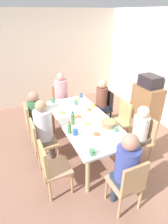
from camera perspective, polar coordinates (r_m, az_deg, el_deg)
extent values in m
plane|color=#906553|center=(3.90, 0.00, -11.54)|extent=(6.26, 6.26, 0.00)
cube|color=beige|center=(5.65, -11.80, 15.59)|extent=(0.12, 4.64, 2.60)
cube|color=white|center=(3.48, 0.00, -2.46)|extent=(2.05, 0.93, 0.04)
cylinder|color=tan|center=(4.32, -9.56, -1.91)|extent=(0.07, 0.07, 0.70)
cylinder|color=tan|center=(2.94, 1.16, -18.83)|extent=(0.07, 0.07, 0.70)
cylinder|color=tan|center=(4.53, -0.71, 0.01)|extent=(0.07, 0.07, 0.70)
cylinder|color=tan|center=(3.23, 13.24, -14.39)|extent=(0.07, 0.07, 0.70)
cube|color=tan|center=(3.45, -11.77, -9.12)|extent=(0.40, 0.40, 0.04)
cylinder|color=tan|center=(3.70, -14.67, -10.98)|extent=(0.04, 0.04, 0.43)
cylinder|color=tan|center=(3.44, -13.49, -14.33)|extent=(0.04, 0.04, 0.43)
cylinder|color=tan|center=(3.74, -9.53, -9.79)|extent=(0.04, 0.04, 0.43)
cylinder|color=tan|center=(3.49, -7.93, -12.99)|extent=(0.04, 0.04, 0.43)
cube|color=tan|center=(3.29, -15.21, -6.56)|extent=(0.38, 0.04, 0.45)
cylinder|color=#4F543A|center=(3.66, -10.21, -10.73)|extent=(0.09, 0.09, 0.45)
cylinder|color=brown|center=(3.54, -9.49, -12.25)|extent=(0.09, 0.09, 0.45)
cube|color=brown|center=(3.41, -11.87, -8.32)|extent=(0.30, 0.30, 0.10)
cylinder|color=silver|center=(3.23, -12.42, -3.82)|extent=(0.30, 0.30, 0.53)
sphere|color=#A08360|center=(3.06, -13.10, 1.82)|extent=(0.20, 0.20, 0.20)
cube|color=tan|center=(3.96, 10.11, -3.50)|extent=(0.40, 0.40, 0.04)
cylinder|color=tan|center=(4.06, 13.18, -6.78)|extent=(0.04, 0.04, 0.43)
cylinder|color=tan|center=(4.28, 10.49, -4.44)|extent=(0.04, 0.04, 0.43)
cylinder|color=tan|center=(3.89, 9.12, -8.09)|extent=(0.04, 0.04, 0.43)
cylinder|color=tan|center=(4.12, 6.56, -5.57)|extent=(0.04, 0.04, 0.43)
cube|color=tan|center=(3.94, 12.57, 0.01)|extent=(0.38, 0.04, 0.45)
cube|color=tan|center=(4.01, -14.18, -3.57)|extent=(0.40, 0.40, 0.04)
cylinder|color=tan|center=(4.25, -16.54, -5.49)|extent=(0.04, 0.04, 0.43)
cylinder|color=tan|center=(3.97, -15.68, -8.02)|extent=(0.04, 0.04, 0.43)
cylinder|color=tan|center=(4.29, -12.09, -4.53)|extent=(0.04, 0.04, 0.43)
cylinder|color=tan|center=(4.01, -10.91, -6.97)|extent=(0.04, 0.04, 0.43)
cube|color=tan|center=(3.87, -17.17, -1.16)|extent=(0.38, 0.04, 0.45)
cylinder|color=#37304D|center=(4.20, -12.73, -5.24)|extent=(0.09, 0.09, 0.45)
cylinder|color=#2B2B4E|center=(4.07, -12.21, -6.39)|extent=(0.09, 0.09, 0.45)
cube|color=#372A4A|center=(3.98, -14.28, -2.83)|extent=(0.30, 0.30, 0.10)
cylinder|color=#37744C|center=(3.85, -14.73, 0.45)|extent=(0.26, 0.26, 0.42)
sphere|color=#AC775E|center=(3.73, -15.30, 4.54)|extent=(0.21, 0.21, 0.21)
cube|color=black|center=(4.46, 5.26, 0.71)|extent=(0.40, 0.40, 0.04)
cylinder|color=black|center=(4.52, 8.06, -2.31)|extent=(0.04, 0.04, 0.43)
cylinder|color=black|center=(4.77, 5.92, -0.42)|extent=(0.04, 0.04, 0.43)
cylinder|color=black|center=(4.37, 4.27, -3.28)|extent=(0.04, 0.04, 0.43)
cylinder|color=black|center=(4.62, 2.27, -1.27)|extent=(0.04, 0.04, 0.43)
cube|color=black|center=(4.44, 7.42, 3.85)|extent=(0.38, 0.04, 0.45)
cylinder|color=navy|center=(4.46, 4.52, -2.42)|extent=(0.09, 0.09, 0.45)
cylinder|color=#332A46|center=(4.58, 3.56, -1.49)|extent=(0.09, 0.09, 0.45)
cube|color=#242F4B|center=(4.43, 5.29, 1.40)|extent=(0.30, 0.30, 0.10)
cylinder|color=brown|center=(4.31, 5.45, 4.65)|extent=(0.27, 0.27, 0.45)
sphere|color=tan|center=(4.19, 5.65, 8.63)|extent=(0.21, 0.21, 0.21)
cube|color=tan|center=(2.94, -8.34, -16.68)|extent=(0.40, 0.40, 0.04)
cylinder|color=tan|center=(3.19, -12.06, -18.27)|extent=(0.04, 0.04, 0.43)
cylinder|color=tan|center=(2.97, -10.34, -22.75)|extent=(0.04, 0.04, 0.43)
cylinder|color=tan|center=(3.24, -6.00, -16.72)|extent=(0.04, 0.04, 0.43)
cylinder|color=tan|center=(3.03, -3.71, -20.94)|extent=(0.04, 0.04, 0.43)
cube|color=tan|center=(2.75, -12.37, -14.15)|extent=(0.38, 0.04, 0.45)
cube|color=tan|center=(3.53, 16.32, -8.79)|extent=(0.40, 0.40, 0.04)
cylinder|color=tan|center=(3.67, 19.63, -12.21)|extent=(0.04, 0.04, 0.43)
cylinder|color=tan|center=(3.85, 16.24, -9.39)|extent=(0.04, 0.04, 0.43)
cylinder|color=tan|center=(3.48, 15.40, -14.04)|extent=(0.04, 0.04, 0.43)
cylinder|color=tan|center=(3.67, 12.07, -10.93)|extent=(0.04, 0.04, 0.43)
cube|color=tan|center=(3.50, 19.11, -4.85)|extent=(0.38, 0.04, 0.45)
cylinder|color=#4F5336|center=(3.56, 15.40, -12.70)|extent=(0.09, 0.09, 0.45)
cylinder|color=brown|center=(3.65, 13.83, -11.27)|extent=(0.09, 0.09, 0.45)
cube|color=brown|center=(3.49, 16.46, -8.00)|extent=(0.30, 0.30, 0.10)
cylinder|color=silver|center=(3.35, 17.05, -4.47)|extent=(0.27, 0.27, 0.41)
sphere|color=beige|center=(3.21, 17.80, 0.01)|extent=(0.20, 0.20, 0.20)
cube|color=tan|center=(2.79, 12.24, -20.37)|extent=(0.40, 0.40, 0.04)
cylinder|color=tan|center=(2.81, 10.82, -26.97)|extent=(0.04, 0.04, 0.43)
cylinder|color=tan|center=(2.96, 16.77, -24.08)|extent=(0.04, 0.04, 0.43)
cylinder|color=tan|center=(2.98, 6.85, -22.28)|extent=(0.04, 0.04, 0.43)
cylinder|color=tan|center=(3.11, 12.57, -19.90)|extent=(0.04, 0.04, 0.43)
cube|color=tan|center=(2.53, 15.32, -19.47)|extent=(0.04, 0.38, 0.45)
cylinder|color=#2A3746|center=(2.97, 9.22, -22.43)|extent=(0.09, 0.09, 0.45)
cylinder|color=#2D3C48|center=(3.03, 11.95, -21.26)|extent=(0.09, 0.09, 0.45)
cube|color=#263548|center=(2.74, 12.38, -19.54)|extent=(0.30, 0.30, 0.10)
cylinder|color=#3C4995|center=(2.54, 13.08, -15.10)|extent=(0.31, 0.31, 0.48)
sphere|color=#AF7764|center=(2.32, 14.00, -8.98)|extent=(0.22, 0.22, 0.22)
cube|color=tan|center=(4.71, -6.76, 2.21)|extent=(0.40, 0.40, 0.04)
cylinder|color=tan|center=(5.00, -5.40, 1.05)|extent=(0.04, 0.04, 0.43)
cylinder|color=tan|center=(4.91, -9.13, 0.28)|extent=(0.04, 0.04, 0.43)
cylinder|color=tan|center=(4.72, -3.99, -0.68)|extent=(0.04, 0.04, 0.43)
cylinder|color=tan|center=(4.63, -7.92, -1.53)|extent=(0.04, 0.04, 0.43)
cube|color=tan|center=(4.77, -7.62, 5.61)|extent=(0.04, 0.38, 0.45)
cylinder|color=#372F48|center=(4.74, -5.32, -0.42)|extent=(0.09, 0.09, 0.45)
cylinder|color=#31394A|center=(4.70, -7.15, -0.81)|extent=(0.09, 0.09, 0.45)
cube|color=navy|center=(4.68, -6.80, 2.87)|extent=(0.30, 0.30, 0.10)
cylinder|color=pink|center=(4.55, -7.03, 6.48)|extent=(0.32, 0.32, 0.54)
sphere|color=tan|center=(4.44, -7.30, 10.65)|extent=(0.18, 0.18, 0.18)
cylinder|color=silver|center=(4.24, -1.91, 3.90)|extent=(0.22, 0.22, 0.01)
ellipsoid|color=tan|center=(4.23, -1.91, 4.14)|extent=(0.12, 0.12, 0.02)
cylinder|color=silver|center=(3.67, -6.57, -0.46)|extent=(0.23, 0.23, 0.01)
ellipsoid|color=#7D984B|center=(3.66, -6.58, -0.19)|extent=(0.13, 0.13, 0.02)
cylinder|color=white|center=(3.76, 1.59, 0.53)|extent=(0.22, 0.22, 0.01)
ellipsoid|color=#9F692F|center=(3.75, 1.59, 0.79)|extent=(0.12, 0.12, 0.02)
cylinder|color=silver|center=(3.04, 3.86, -7.02)|extent=(0.22, 0.22, 0.01)
ellipsoid|color=#AB5D3D|center=(3.03, 3.88, -6.72)|extent=(0.12, 0.12, 0.02)
cylinder|color=silver|center=(3.29, 0.80, -3.88)|extent=(0.25, 0.25, 0.01)
ellipsoid|color=tan|center=(3.28, 0.81, -3.59)|extent=(0.14, 0.14, 0.02)
cylinder|color=silver|center=(3.52, -1.70, -1.63)|extent=(0.21, 0.21, 0.01)
ellipsoid|color=#A16538|center=(3.51, -1.71, -1.35)|extent=(0.11, 0.11, 0.02)
cylinder|color=#8F6A4C|center=(3.29, 7.70, -3.54)|extent=(0.27, 0.27, 0.08)
ellipsoid|color=#869D5A|center=(3.27, 7.75, -2.92)|extent=(0.22, 0.22, 0.04)
cylinder|color=#4B825F|center=(3.16, 9.78, -5.27)|extent=(0.07, 0.07, 0.08)
torus|color=#448457|center=(3.13, 10.25, -5.70)|extent=(0.05, 0.01, 0.05)
cylinder|color=#3D5F9B|center=(4.35, -0.98, 5.14)|extent=(0.08, 0.08, 0.09)
torus|color=#2850A0|center=(4.31, -0.71, 4.90)|extent=(0.05, 0.01, 0.05)
cylinder|color=#4A8266|center=(3.99, -2.57, 2.88)|extent=(0.09, 0.09, 0.10)
torus|color=#4A8A65|center=(3.94, -2.26, 2.57)|extent=(0.05, 0.01, 0.05)
cylinder|color=#E2C84A|center=(3.89, 2.90, 1.98)|extent=(0.08, 0.08, 0.07)
torus|color=#E2BE48|center=(3.85, 3.24, 1.68)|extent=(0.05, 0.01, 0.05)
cylinder|color=#42845B|center=(2.65, 2.51, -12.24)|extent=(0.09, 0.09, 0.08)
torus|color=#4D8D58|center=(2.62, 3.07, -12.95)|extent=(0.05, 0.01, 0.05)
cylinder|color=#408768|center=(4.14, -9.54, 3.42)|extent=(0.08, 0.08, 0.09)
torus|color=#49915A|center=(4.10, -9.34, 3.14)|extent=(0.05, 0.01, 0.05)
cylinder|color=#2F5C99|center=(3.03, -2.71, -6.19)|extent=(0.09, 0.09, 0.10)
torus|color=#305EA0|center=(2.99, -2.31, -6.73)|extent=(0.05, 0.01, 0.05)
cylinder|color=white|center=(3.85, -0.70, 1.89)|extent=(0.07, 0.07, 0.10)
torus|color=white|center=(3.81, -0.40, 1.59)|extent=(0.05, 0.01, 0.05)
cylinder|color=#497535|center=(3.26, -3.48, -2.20)|extent=(0.06, 0.06, 0.22)
cone|color=#4B8836|center=(3.20, -3.54, -0.31)|extent=(0.06, 0.06, 0.03)
cylinder|color=black|center=(3.19, -3.55, 0.00)|extent=(0.03, 0.03, 0.01)
cylinder|color=#508741|center=(3.05, -4.49, -5.07)|extent=(0.06, 0.06, 0.18)
cone|color=#498739|center=(2.99, -4.57, -3.41)|extent=(0.06, 0.06, 0.03)
cylinder|color=#C53A2E|center=(2.98, -4.58, -3.08)|extent=(0.03, 0.03, 0.01)
cube|color=#8C603D|center=(4.98, 18.50, 2.50)|extent=(0.70, 0.44, 0.90)
cube|color=#282228|center=(4.76, 19.59, 8.88)|extent=(0.48, 0.36, 0.28)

